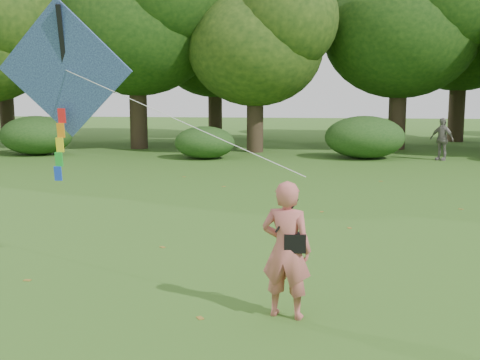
# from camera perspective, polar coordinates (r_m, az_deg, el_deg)

# --- Properties ---
(ground) EXTENTS (100.00, 100.00, 0.00)m
(ground) POSITION_cam_1_polar(r_m,az_deg,el_deg) (9.47, 4.39, -11.02)
(ground) COLOR #265114
(ground) RESTS_ON ground
(man_kite_flyer) EXTENTS (0.80, 0.63, 1.95)m
(man_kite_flyer) POSITION_cam_1_polar(r_m,az_deg,el_deg) (8.44, 4.42, -6.61)
(man_kite_flyer) COLOR #C3615B
(man_kite_flyer) RESTS_ON ground
(bystander_right) EXTENTS (1.09, 1.05, 1.82)m
(bystander_right) POSITION_cam_1_polar(r_m,az_deg,el_deg) (27.25, 18.58, 3.70)
(bystander_right) COLOR slate
(bystander_right) RESTS_ON ground
(crossbody_bag) EXTENTS (0.43, 0.20, 0.74)m
(crossbody_bag) POSITION_cam_1_polar(r_m,az_deg,el_deg) (8.37, 5.22, -5.83)
(crossbody_bag) COLOR black
(crossbody_bag) RESTS_ON ground
(flying_kite) EXTENTS (5.43, 2.67, 3.18)m
(flying_kite) POSITION_cam_1_polar(r_m,az_deg,el_deg) (11.09, -16.26, 9.78)
(flying_kite) COLOR #253AA1
(flying_kite) RESTS_ON ground
(tree_line) EXTENTS (54.70, 15.30, 9.48)m
(tree_line) POSITION_cam_1_polar(r_m,az_deg,el_deg) (31.89, 8.64, 13.22)
(tree_line) COLOR #3A2D1E
(tree_line) RESTS_ON ground
(shrub_band) EXTENTS (39.15, 3.22, 1.88)m
(shrub_band) POSITION_cam_1_polar(r_m,az_deg,el_deg) (26.62, 3.79, 3.91)
(shrub_band) COLOR #264919
(shrub_band) RESTS_ON ground
(fallen_leaves) EXTENTS (8.88, 13.83, 0.01)m
(fallen_leaves) POSITION_cam_1_polar(r_m,az_deg,el_deg) (14.41, 4.28, -3.95)
(fallen_leaves) COLOR olive
(fallen_leaves) RESTS_ON ground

